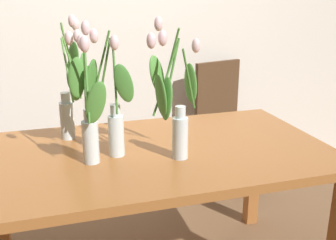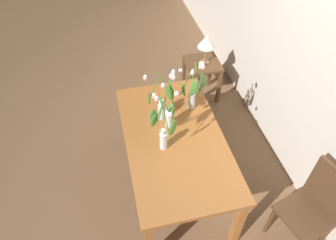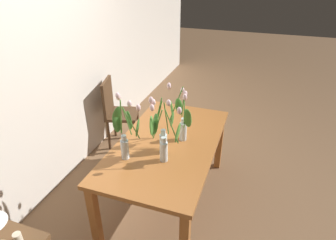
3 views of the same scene
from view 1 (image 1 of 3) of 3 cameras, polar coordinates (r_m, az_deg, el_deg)
name	(u,v)px [view 1 (image 1 of 3)]	position (r m, az deg, el deg)	size (l,w,h in m)	color
room_wall_rear	(106,3)	(2.95, -8.98, 16.32)	(9.00, 0.10, 2.70)	silver
dining_table	(154,168)	(1.83, -2.05, -6.93)	(1.60, 0.90, 0.74)	#A3602D
tulip_vase_0	(175,107)	(1.63, 0.96, 1.86)	(0.25, 0.25, 0.59)	silver
tulip_vase_1	(89,121)	(1.63, -11.36, -0.21)	(0.15, 0.26, 0.54)	silver
tulip_vase_2	(110,109)	(1.68, -8.42, 1.65)	(0.22, 0.18, 0.57)	silver
tulip_vase_3	(71,91)	(1.93, -13.81, 4.08)	(0.15, 0.29, 0.58)	silver
dining_chair	(225,116)	(3.04, 8.21, 0.54)	(0.49, 0.49, 0.93)	#4C331E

